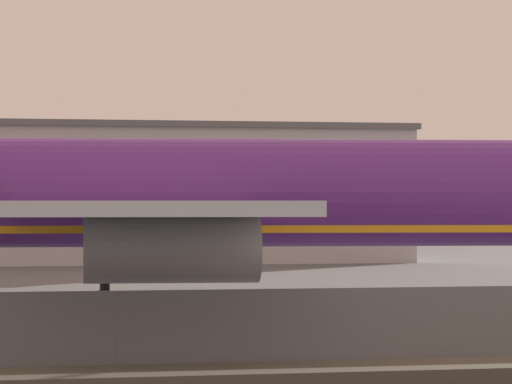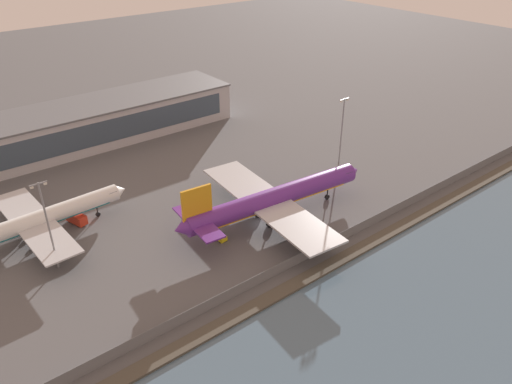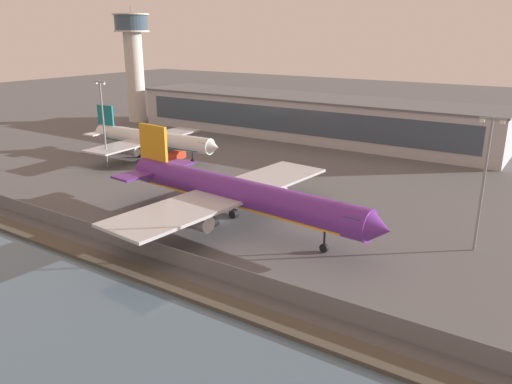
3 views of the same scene
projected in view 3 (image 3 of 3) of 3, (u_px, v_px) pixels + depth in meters
The scene contains 11 objects.
ground_plane at pixel (217, 220), 80.64m from camera, with size 500.00×500.00×0.00m, color #565659.
shoreline_seawall at pixel (119, 266), 64.30m from camera, with size 320.00×3.00×0.50m.
perimeter_fence at pixel (144, 247), 67.58m from camera, with size 280.00×0.10×2.43m.
cargo_jet_purple at pixel (235, 193), 77.02m from camera, with size 49.84×43.22×13.91m.
passenger_jet_white_teal at pixel (150, 139), 120.23m from camera, with size 39.25×33.57×11.54m.
baggage_tug at pixel (171, 203), 86.34m from camera, with size 1.78×3.29×1.80m.
ops_van at pixel (177, 155), 117.57m from camera, with size 3.51×5.58×2.48m.
control_tower at pixel (134, 56), 163.80m from camera, with size 11.81×11.81×37.00m.
terminal_building at pixel (306, 117), 143.10m from camera, with size 107.61×20.68×11.65m.
apron_light_mast_apron_west at pixel (103, 119), 108.89m from camera, with size 3.20×0.40×19.12m.
apron_light_mast_apron_east at pixel (484, 177), 66.39m from camera, with size 3.20×0.40×18.65m.
Camera 3 is at (46.96, -59.27, 29.06)m, focal length 35.00 mm.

